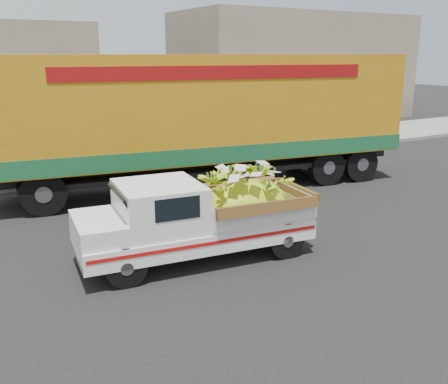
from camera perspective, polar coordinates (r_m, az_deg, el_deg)
ground at (r=9.72m, az=4.45°, el=-7.62°), size 100.00×100.00×0.00m
curb at (r=16.25m, az=-11.27°, el=1.93°), size 60.00×0.25×0.15m
sidewalk at (r=18.20m, az=-13.53°, el=3.24°), size 60.00×4.00×0.14m
building_right at (r=30.70m, az=8.19°, el=13.88°), size 14.00×6.00×6.00m
pickup_truck at (r=9.59m, az=-1.38°, el=-2.59°), size 4.59×2.14×1.55m
semi_trailer at (r=14.32m, az=-2.16°, el=8.74°), size 12.07×4.39×3.80m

